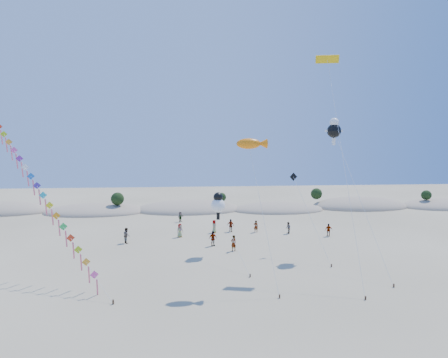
% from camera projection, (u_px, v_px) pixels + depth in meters
% --- Properties ---
extents(ground, '(160.00, 160.00, 0.00)m').
position_uv_depth(ground, '(182.00, 350.00, 21.99)').
color(ground, gray).
rests_on(ground, ground).
extents(dune_ridge, '(145.30, 11.49, 5.57)m').
position_uv_depth(dune_ridge, '(194.00, 209.00, 66.81)').
color(dune_ridge, gray).
rests_on(dune_ridge, ground).
extents(kite_train, '(22.17, 21.10, 21.84)m').
position_uv_depth(kite_train, '(15.00, 152.00, 37.15)').
color(kite_train, '#3F2D1E').
rests_on(kite_train, ground).
extents(fish_kite, '(2.93, 5.18, 12.51)m').
position_uv_depth(fish_kite, '(252.00, 144.00, 32.55)').
color(fish_kite, '#3F2D1E').
rests_on(fish_kite, ground).
extents(cartoon_kite_low, '(3.17, 8.47, 6.74)m').
position_uv_depth(cartoon_kite_low, '(218.00, 204.00, 40.64)').
color(cartoon_kite_low, '#3F2D1E').
rests_on(cartoon_kite_low, ground).
extents(cartoon_kite_high, '(2.11, 12.43, 14.84)m').
position_uv_depth(cartoon_kite_high, '(334.00, 129.00, 41.51)').
color(cartoon_kite_high, '#3F2D1E').
rests_on(cartoon_kite_high, ground).
extents(parafoil_kite, '(2.40, 12.14, 21.09)m').
position_uv_depth(parafoil_kite, '(328.00, 62.00, 38.29)').
color(parafoil_kite, '#3F2D1E').
rests_on(parafoil_kite, ground).
extents(dark_kite, '(2.64, 6.78, 8.75)m').
position_uv_depth(dark_kite, '(303.00, 198.00, 40.61)').
color(dark_kite, '#3F2D1E').
rests_on(dark_kite, ground).
extents(beachgoers, '(26.53, 16.89, 1.86)m').
position_uv_depth(beachgoers, '(214.00, 229.00, 48.71)').
color(beachgoers, slate).
rests_on(beachgoers, ground).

